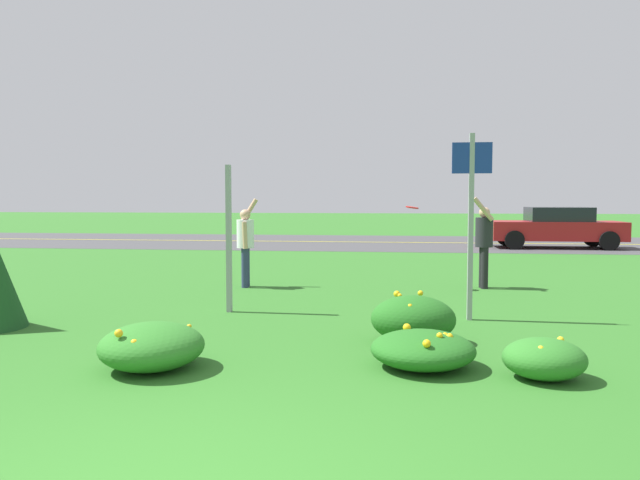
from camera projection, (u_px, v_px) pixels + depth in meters
ground_plane at (339, 276)px, 14.16m from camera, size 120.00×120.00×0.00m
highway_strip at (365, 242)px, 24.96m from camera, size 120.00×9.08×0.01m
highway_center_stripe at (365, 242)px, 24.96m from camera, size 120.00×0.16×0.00m
daylily_clump_front_center at (423, 349)px, 6.46m from camera, size 1.09×1.10×0.41m
daylily_clump_front_left at (152, 346)px, 6.40m from camera, size 1.07×1.12×0.49m
daylily_clump_mid_left at (413, 319)px, 7.58m from camera, size 1.03×0.93×0.60m
daylily_clump_mid_right at (544, 359)px, 6.05m from camera, size 0.80×0.74×0.40m
sign_post_near_path at (229, 239)px, 9.58m from camera, size 0.07×0.10×2.27m
sign_post_by_roadside at (471, 208)px, 8.90m from camera, size 0.56×0.10×2.69m
person_thrower_white_shirt at (246, 241)px, 12.29m from camera, size 0.39×0.51×1.76m
person_catcher_dark_shirt at (484, 240)px, 12.14m from camera, size 0.43×0.51×1.79m
frisbee_red at (412, 207)px, 12.00m from camera, size 0.25×0.25×0.07m
car_red_center_left at (556, 227)px, 22.01m from camera, size 4.50×2.00×1.45m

